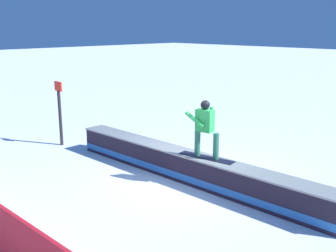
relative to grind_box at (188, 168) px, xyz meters
The scene contains 4 objects.
ground_plane 0.33m from the grind_box, ahead, with size 120.00×120.00×0.00m, color white.
grind_box is the anchor object (origin of this frame).
snowboarder 1.26m from the grind_box, behind, with size 1.45×0.54×1.39m.
trail_marker 5.13m from the grind_box, ahead, with size 0.40×0.10×2.08m.
Camera 1 is at (-6.46, 7.06, 3.79)m, focal length 43.16 mm.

